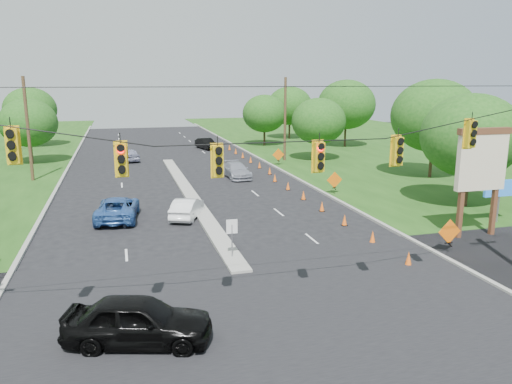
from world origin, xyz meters
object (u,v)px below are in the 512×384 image
object	(u,v)px
black_sedan	(138,321)
pylon_sign	(484,166)
white_sedan	(187,208)
blue_pickup	(118,208)

from	to	relation	value
black_sedan	pylon_sign	bearing A→B (deg)	-53.47
pylon_sign	white_sedan	bearing A→B (deg)	152.38
white_sedan	blue_pickup	distance (m)	4.36
pylon_sign	black_sedan	bearing A→B (deg)	-159.36
pylon_sign	white_sedan	world-z (taller)	pylon_sign
white_sedan	black_sedan	bearing A→B (deg)	98.34
blue_pickup	pylon_sign	bearing A→B (deg)	162.20
pylon_sign	blue_pickup	world-z (taller)	pylon_sign
white_sedan	blue_pickup	size ratio (longest dim) A/B	0.76
pylon_sign	blue_pickup	distance (m)	21.84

